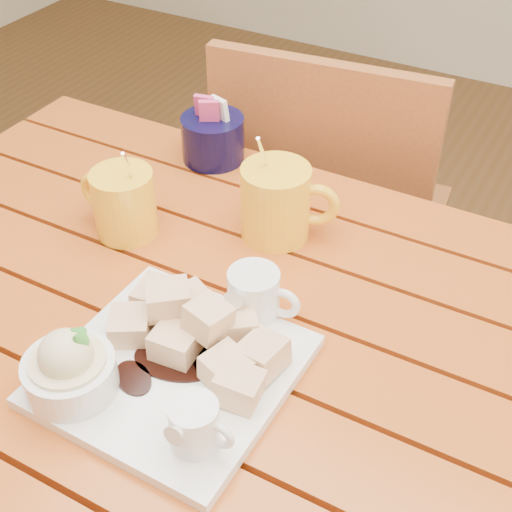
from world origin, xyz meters
The scene contains 7 objects.
table centered at (0.00, 0.00, 0.64)m, with size 1.20×0.79×0.75m.
dessert_plate centered at (-0.02, -0.12, 0.78)m, with size 0.27×0.27×0.11m.
coffee_mug_left centered at (-0.22, 0.10, 0.80)m, with size 0.13×0.09×0.15m.
coffee_mug_right centered at (-0.02, 0.20, 0.81)m, with size 0.14×0.10×0.17m.
cream_pitcher centered at (0.04, 0.03, 0.79)m, with size 0.10×0.08×0.08m.
sugar_caddy centered at (-0.22, 0.34, 0.79)m, with size 0.11×0.11×0.12m.
chair_far centered at (-0.09, 0.59, 0.50)m, with size 0.47×0.47×0.90m.
Camera 1 is at (0.36, -0.55, 1.40)m, focal length 50.00 mm.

